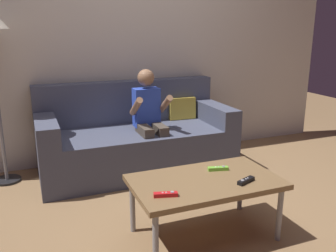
{
  "coord_description": "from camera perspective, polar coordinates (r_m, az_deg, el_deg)",
  "views": [
    {
      "loc": [
        -1.05,
        -2.07,
        1.34
      ],
      "look_at": [
        -0.02,
        0.5,
        0.59
      ],
      "focal_mm": 38.53,
      "sensor_mm": 36.0,
      "label": 1
    }
  ],
  "objects": [
    {
      "name": "person_seated_on_couch",
      "position": [
        3.31,
        -2.94,
        1.51
      ],
      "size": [
        0.34,
        0.41,
        0.98
      ],
      "color": "#4C4238",
      "rests_on": "ground"
    },
    {
      "name": "game_remote_lime_center",
      "position": [
        2.5,
        7.93,
        -6.69
      ],
      "size": [
        0.14,
        0.07,
        0.03
      ],
      "color": "#72C638",
      "rests_on": "coffee_table"
    },
    {
      "name": "wall_back",
      "position": [
        3.77,
        -5.89,
        13.73
      ],
      "size": [
        4.67,
        0.05,
        2.5
      ],
      "primitive_type": "cube",
      "color": "beige",
      "rests_on": "ground"
    },
    {
      "name": "couch",
      "position": [
        3.53,
        -5.07,
        -2.13
      ],
      "size": [
        1.82,
        0.8,
        0.83
      ],
      "color": "#474C60",
      "rests_on": "ground"
    },
    {
      "name": "game_remote_black_far_corner",
      "position": [
        2.34,
        12.23,
        -8.45
      ],
      "size": [
        0.14,
        0.08,
        0.03
      ],
      "color": "black",
      "rests_on": "coffee_table"
    },
    {
      "name": "ground_plane",
      "position": [
        2.68,
        4.47,
        -14.91
      ],
      "size": [
        9.33,
        9.33,
        0.0
      ],
      "primitive_type": "plane",
      "color": "olive"
    },
    {
      "name": "game_remote_red_near_edge",
      "position": [
        2.11,
        -0.35,
        -10.78
      ],
      "size": [
        0.14,
        0.07,
        0.03
      ],
      "color": "red",
      "rests_on": "coffee_table"
    },
    {
      "name": "coffee_table",
      "position": [
        2.37,
        5.9,
        -9.2
      ],
      "size": [
        0.95,
        0.56,
        0.4
      ],
      "color": "brown",
      "rests_on": "ground"
    }
  ]
}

